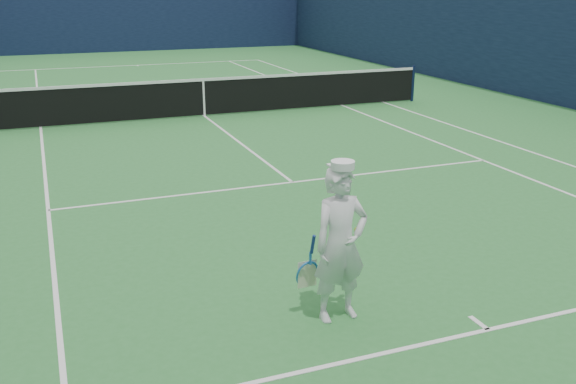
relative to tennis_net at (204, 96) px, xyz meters
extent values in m
plane|color=#2C7534|center=(0.00, 0.00, -0.55)|extent=(80.00, 80.00, 0.00)
cube|color=white|center=(0.00, 11.88, -0.55)|extent=(11.03, 0.06, 0.01)
cube|color=white|center=(0.00, -11.88, -0.55)|extent=(11.03, 0.06, 0.01)
cube|color=white|center=(5.49, 0.00, -0.55)|extent=(0.06, 23.83, 0.01)
cube|color=white|center=(-4.12, 0.00, -0.55)|extent=(0.06, 23.77, 0.01)
cube|color=white|center=(4.12, 0.00, -0.55)|extent=(0.06, 23.77, 0.01)
cube|color=white|center=(0.00, 6.40, -0.55)|extent=(8.23, 0.06, 0.01)
cube|color=white|center=(0.00, -6.40, -0.55)|extent=(8.23, 0.06, 0.01)
cube|color=white|center=(0.00, 0.00, -0.55)|extent=(0.06, 12.80, 0.01)
cube|color=white|center=(0.00, 11.73, -0.55)|extent=(0.06, 0.30, 0.01)
cube|color=white|center=(0.00, -11.73, -0.55)|extent=(0.06, 0.30, 0.01)
cube|color=#0E1836|center=(0.00, 18.00, 1.45)|extent=(20.12, 0.12, 4.00)
cube|color=#0F1A37|center=(10.00, 0.00, 1.45)|extent=(0.12, 36.12, 4.00)
cylinder|color=#141E4C|center=(6.40, 0.00, -0.02)|extent=(0.09, 0.09, 1.07)
cube|color=black|center=(0.00, 0.00, -0.05)|extent=(12.79, 0.02, 0.92)
cube|color=white|center=(0.00, 0.00, 0.42)|extent=(12.79, 0.04, 0.07)
cube|color=white|center=(0.00, 0.00, -0.08)|extent=(0.05, 0.03, 0.94)
imported|color=white|center=(-1.31, -11.07, 0.28)|extent=(0.63, 0.44, 1.67)
cylinder|color=white|center=(-1.31, -11.07, 1.13)|extent=(0.24, 0.24, 0.08)
cube|color=white|center=(-1.32, -10.94, 1.10)|extent=(0.19, 0.11, 0.02)
cylinder|color=navy|center=(-1.60, -11.01, 0.30)|extent=(0.04, 0.09, 0.22)
cube|color=#2165B4|center=(-1.60, -10.95, 0.12)|extent=(0.02, 0.02, 0.14)
torus|color=#2165B4|center=(-1.60, -10.90, -0.08)|extent=(0.30, 0.12, 0.29)
cube|color=beige|center=(-1.60, -10.90, -0.08)|extent=(0.22, 0.02, 0.30)
sphere|color=#B4CF17|center=(-1.06, -10.96, 0.36)|extent=(0.07, 0.07, 0.07)
sphere|color=#B4CF17|center=(-1.02, -10.93, 0.39)|extent=(0.07, 0.07, 0.07)
camera|label=1|loc=(-4.02, -16.57, 2.85)|focal=40.00mm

